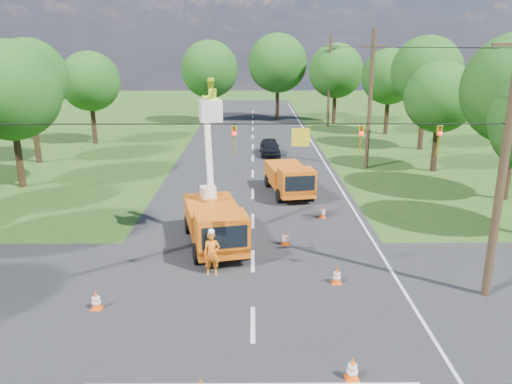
{
  "coord_description": "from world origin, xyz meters",
  "views": [
    {
      "loc": [
        0.01,
        -14.38,
        8.76
      ],
      "look_at": [
        0.15,
        6.64,
        2.6
      ],
      "focal_mm": 35.0,
      "sensor_mm": 36.0,
      "label": 1
    }
  ],
  "objects_px": {
    "tree_left_d": "(10,91)",
    "tree_far_a": "(209,69)",
    "ground_worker": "(212,254)",
    "pole_right_near": "(504,159)",
    "second_truck": "(289,178)",
    "tree_far_c": "(336,71)",
    "traffic_cone_3": "(322,212)",
    "traffic_cone_7": "(314,183)",
    "pole_right_far": "(329,81)",
    "tree_far_b": "(278,63)",
    "traffic_cone_1": "(352,369)",
    "tree_right_e": "(389,77)",
    "tree_right_d": "(427,72)",
    "tree_left_f": "(90,81)",
    "traffic_cone_4": "(96,300)",
    "pole_right_mid": "(370,99)",
    "tree_right_c": "(440,97)",
    "bucket_truck": "(215,213)",
    "traffic_cone_8": "(337,275)",
    "traffic_cone_2": "(285,238)",
    "tree_left_e": "(29,78)",
    "distant_car": "(270,147)"
  },
  "relations": [
    {
      "from": "tree_left_d",
      "to": "tree_far_a",
      "type": "bearing_deg",
      "value": 70.35
    },
    {
      "from": "traffic_cone_7",
      "to": "pole_right_near",
      "type": "height_order",
      "value": "pole_right_near"
    },
    {
      "from": "traffic_cone_2",
      "to": "tree_left_e",
      "type": "bearing_deg",
      "value": 136.79
    },
    {
      "from": "tree_far_c",
      "to": "traffic_cone_8",
      "type": "bearing_deg",
      "value": -98.7
    },
    {
      "from": "traffic_cone_1",
      "to": "pole_right_far",
      "type": "xyz_separation_m",
      "value": [
        5.8,
        44.78,
        4.75
      ]
    },
    {
      "from": "pole_right_near",
      "to": "tree_far_c",
      "type": "relative_size",
      "value": 1.09
    },
    {
      "from": "tree_left_e",
      "to": "tree_left_f",
      "type": "relative_size",
      "value": 1.12
    },
    {
      "from": "traffic_cone_4",
      "to": "tree_right_c",
      "type": "relative_size",
      "value": 0.09
    },
    {
      "from": "traffic_cone_4",
      "to": "tree_right_e",
      "type": "relative_size",
      "value": 0.08
    },
    {
      "from": "tree_right_d",
      "to": "pole_right_mid",
      "type": "bearing_deg",
      "value": -131.99
    },
    {
      "from": "pole_right_far",
      "to": "tree_right_e",
      "type": "distance_m",
      "value": 7.32
    },
    {
      "from": "traffic_cone_3",
      "to": "traffic_cone_7",
      "type": "height_order",
      "value": "same"
    },
    {
      "from": "traffic_cone_7",
      "to": "pole_right_near",
      "type": "xyz_separation_m",
      "value": [
        4.58,
        -14.3,
        4.75
      ]
    },
    {
      "from": "traffic_cone_8",
      "to": "tree_left_f",
      "type": "height_order",
      "value": "tree_left_f"
    },
    {
      "from": "ground_worker",
      "to": "tree_far_a",
      "type": "xyz_separation_m",
      "value": [
        -3.39,
        41.22,
        5.28
      ]
    },
    {
      "from": "second_truck",
      "to": "traffic_cone_8",
      "type": "xyz_separation_m",
      "value": [
        0.99,
        -11.94,
        -0.69
      ]
    },
    {
      "from": "traffic_cone_3",
      "to": "traffic_cone_4",
      "type": "bearing_deg",
      "value": -133.71
    },
    {
      "from": "traffic_cone_3",
      "to": "tree_far_a",
      "type": "relative_size",
      "value": 0.07
    },
    {
      "from": "second_truck",
      "to": "tree_right_e",
      "type": "xyz_separation_m",
      "value": [
        11.57,
        22.1,
        4.76
      ]
    },
    {
      "from": "traffic_cone_8",
      "to": "tree_far_c",
      "type": "bearing_deg",
      "value": 81.3
    },
    {
      "from": "distant_car",
      "to": "tree_right_c",
      "type": "bearing_deg",
      "value": -26.85
    },
    {
      "from": "traffic_cone_7",
      "to": "tree_far_b",
      "type": "height_order",
      "value": "tree_far_b"
    },
    {
      "from": "bucket_truck",
      "to": "tree_right_e",
      "type": "distance_m",
      "value": 34.29
    },
    {
      "from": "tree_right_c",
      "to": "tree_right_d",
      "type": "xyz_separation_m",
      "value": [
        1.6,
        8.0,
        1.37
      ]
    },
    {
      "from": "pole_right_near",
      "to": "second_truck",
      "type": "bearing_deg",
      "value": 115.93
    },
    {
      "from": "distant_car",
      "to": "traffic_cone_2",
      "type": "relative_size",
      "value": 5.64
    },
    {
      "from": "traffic_cone_3",
      "to": "pole_right_near",
      "type": "height_order",
      "value": "pole_right_near"
    },
    {
      "from": "tree_right_c",
      "to": "tree_right_d",
      "type": "bearing_deg",
      "value": 78.69
    },
    {
      "from": "tree_left_d",
      "to": "tree_far_a",
      "type": "relative_size",
      "value": 0.97
    },
    {
      "from": "ground_worker",
      "to": "tree_left_f",
      "type": "height_order",
      "value": "tree_left_f"
    },
    {
      "from": "traffic_cone_7",
      "to": "tree_far_a",
      "type": "relative_size",
      "value": 0.07
    },
    {
      "from": "tree_left_d",
      "to": "tree_left_e",
      "type": "bearing_deg",
      "value": 104.42
    },
    {
      "from": "tree_right_d",
      "to": "ground_worker",
      "type": "bearing_deg",
      "value": -123.05
    },
    {
      "from": "second_truck",
      "to": "traffic_cone_3",
      "type": "distance_m",
      "value": 4.62
    },
    {
      "from": "bucket_truck",
      "to": "pole_right_mid",
      "type": "xyz_separation_m",
      "value": [
        10.21,
        15.29,
        3.51
      ]
    },
    {
      "from": "traffic_cone_4",
      "to": "distant_car",
      "type": "bearing_deg",
      "value": 75.0
    },
    {
      "from": "tree_right_d",
      "to": "pole_right_near",
      "type": "bearing_deg",
      "value": -103.13
    },
    {
      "from": "traffic_cone_1",
      "to": "traffic_cone_3",
      "type": "bearing_deg",
      "value": 85.79
    },
    {
      "from": "bucket_truck",
      "to": "tree_right_d",
      "type": "bearing_deg",
      "value": 40.77
    },
    {
      "from": "pole_right_near",
      "to": "pole_right_far",
      "type": "distance_m",
      "value": 40.0
    },
    {
      "from": "traffic_cone_7",
      "to": "tree_right_c",
      "type": "distance_m",
      "value": 11.53
    },
    {
      "from": "traffic_cone_4",
      "to": "pole_right_mid",
      "type": "relative_size",
      "value": 0.07
    },
    {
      "from": "pole_right_near",
      "to": "pole_right_mid",
      "type": "bearing_deg",
      "value": 90.0
    },
    {
      "from": "bucket_truck",
      "to": "pole_right_near",
      "type": "relative_size",
      "value": 0.75
    },
    {
      "from": "traffic_cone_7",
      "to": "pole_right_far",
      "type": "height_order",
      "value": "pole_right_far"
    },
    {
      "from": "pole_right_mid",
      "to": "distant_car",
      "type": "bearing_deg",
      "value": 147.1
    },
    {
      "from": "tree_right_e",
      "to": "traffic_cone_7",
      "type": "bearing_deg",
      "value": -115.52
    },
    {
      "from": "traffic_cone_3",
      "to": "tree_far_c",
      "type": "height_order",
      "value": "tree_far_c"
    },
    {
      "from": "traffic_cone_1",
      "to": "tree_right_d",
      "type": "distance_m",
      "value": 34.59
    },
    {
      "from": "distant_car",
      "to": "tree_left_d",
      "type": "bearing_deg",
      "value": -151.29
    }
  ]
}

